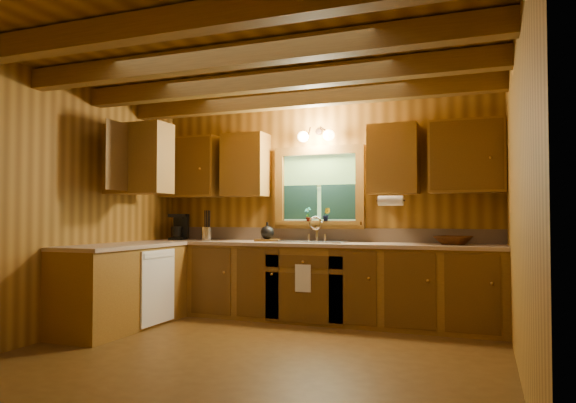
# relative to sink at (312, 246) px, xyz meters

# --- Properties ---
(room) EXTENTS (4.20, 4.20, 4.20)m
(room) POSITION_rel_sink_xyz_m (0.00, -1.60, 0.44)
(room) COLOR #513513
(room) RESTS_ON ground
(ceiling_beams) EXTENTS (4.20, 2.54, 0.18)m
(ceiling_beams) POSITION_rel_sink_xyz_m (0.00, -1.60, 1.63)
(ceiling_beams) COLOR brown
(ceiling_beams) RESTS_ON room
(base_cabinets) EXTENTS (4.20, 2.22, 0.86)m
(base_cabinets) POSITION_rel_sink_xyz_m (-0.49, -0.32, -0.43)
(base_cabinets) COLOR brown
(base_cabinets) RESTS_ON ground
(countertop) EXTENTS (4.20, 2.24, 0.04)m
(countertop) POSITION_rel_sink_xyz_m (-0.48, -0.31, 0.02)
(countertop) COLOR tan
(countertop) RESTS_ON base_cabinets
(backsplash) EXTENTS (4.20, 0.02, 0.16)m
(backsplash) POSITION_rel_sink_xyz_m (0.00, 0.28, 0.12)
(backsplash) COLOR tan
(backsplash) RESTS_ON room
(dishwasher_panel) EXTENTS (0.02, 0.60, 0.80)m
(dishwasher_panel) POSITION_rel_sink_xyz_m (-1.47, -0.92, -0.43)
(dishwasher_panel) COLOR white
(dishwasher_panel) RESTS_ON base_cabinets
(upper_cabinets) EXTENTS (4.19, 1.77, 0.78)m
(upper_cabinets) POSITION_rel_sink_xyz_m (-0.56, -0.18, 0.98)
(upper_cabinets) COLOR brown
(upper_cabinets) RESTS_ON room
(window) EXTENTS (1.12, 0.08, 1.00)m
(window) POSITION_rel_sink_xyz_m (0.00, 0.26, 0.67)
(window) COLOR brown
(window) RESTS_ON room
(window_sill) EXTENTS (1.06, 0.14, 0.04)m
(window_sill) POSITION_rel_sink_xyz_m (0.00, 0.22, 0.26)
(window_sill) COLOR brown
(window_sill) RESTS_ON room
(wall_sconce) EXTENTS (0.45, 0.21, 0.17)m
(wall_sconce) POSITION_rel_sink_xyz_m (0.00, 0.14, 1.31)
(wall_sconce) COLOR black
(wall_sconce) RESTS_ON room
(paper_towel_roll) EXTENTS (0.27, 0.11, 0.11)m
(paper_towel_roll) POSITION_rel_sink_xyz_m (0.92, -0.07, 0.51)
(paper_towel_roll) COLOR white
(paper_towel_roll) RESTS_ON upper_cabinets
(dish_towel) EXTENTS (0.18, 0.01, 0.30)m
(dish_towel) POSITION_rel_sink_xyz_m (0.00, -0.34, -0.34)
(dish_towel) COLOR white
(dish_towel) RESTS_ON base_cabinets
(sink) EXTENTS (0.82, 0.48, 0.43)m
(sink) POSITION_rel_sink_xyz_m (0.00, 0.00, 0.00)
(sink) COLOR silver
(sink) RESTS_ON countertop
(coffee_maker) EXTENTS (0.19, 0.24, 0.33)m
(coffee_maker) POSITION_rel_sink_xyz_m (-1.81, 0.03, 0.21)
(coffee_maker) COLOR black
(coffee_maker) RESTS_ON countertop
(utensil_crock) EXTENTS (0.13, 0.13, 0.38)m
(utensil_crock) POSITION_rel_sink_xyz_m (-1.40, 0.00, 0.14)
(utensil_crock) COLOR silver
(utensil_crock) RESTS_ON countertop
(cutting_board) EXTENTS (0.33, 0.28, 0.03)m
(cutting_board) POSITION_rel_sink_xyz_m (-0.58, 0.02, 0.06)
(cutting_board) COLOR #553712
(cutting_board) RESTS_ON countertop
(teakettle) EXTENTS (0.16, 0.16, 0.20)m
(teakettle) POSITION_rel_sink_xyz_m (-0.58, 0.02, 0.15)
(teakettle) COLOR black
(teakettle) RESTS_ON cutting_board
(wicker_basket) EXTENTS (0.49, 0.49, 0.09)m
(wicker_basket) POSITION_rel_sink_xyz_m (1.56, 0.03, 0.09)
(wicker_basket) COLOR #48230C
(wicker_basket) RESTS_ON countertop
(potted_plant_left) EXTENTS (0.11, 0.09, 0.17)m
(potted_plant_left) POSITION_rel_sink_xyz_m (-0.12, 0.18, 0.37)
(potted_plant_left) COLOR #553712
(potted_plant_left) RESTS_ON window_sill
(potted_plant_right) EXTENTS (0.10, 0.09, 0.16)m
(potted_plant_right) POSITION_rel_sink_xyz_m (0.12, 0.18, 0.37)
(potted_plant_right) COLOR #553712
(potted_plant_right) RESTS_ON window_sill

